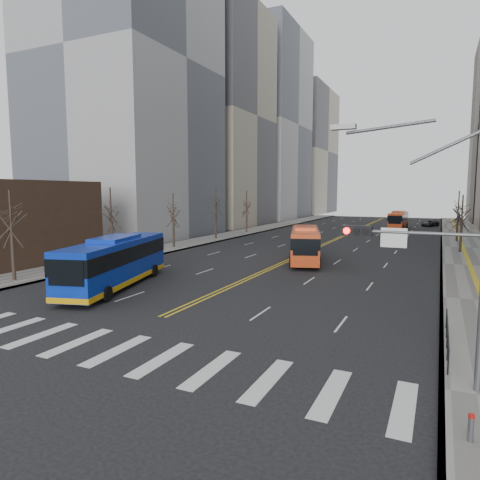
% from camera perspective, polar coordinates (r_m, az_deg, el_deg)
% --- Properties ---
extents(ground, '(220.00, 220.00, 0.00)m').
position_cam_1_polar(ground, '(20.90, -18.54, -13.28)').
color(ground, black).
extents(sidewalk_right, '(7.00, 130.00, 0.15)m').
position_cam_1_polar(sidewalk_right, '(59.63, 28.53, -0.96)').
color(sidewalk_right, slate).
rests_on(sidewalk_right, ground).
extents(sidewalk_left, '(5.00, 130.00, 0.15)m').
position_cam_1_polar(sidewalk_left, '(66.77, -1.97, 0.53)').
color(sidewalk_left, slate).
rests_on(sidewalk_left, ground).
extents(crosswalk, '(26.70, 4.00, 0.01)m').
position_cam_1_polar(crosswalk, '(20.90, -18.54, -13.27)').
color(crosswalk, silver).
rests_on(crosswalk, ground).
extents(centerline, '(0.55, 100.00, 0.01)m').
position_cam_1_polar(centerline, '(70.82, 13.79, 0.63)').
color(centerline, gold).
rests_on(centerline, ground).
extents(office_towers, '(83.00, 134.00, 58.00)m').
position_cam_1_polar(office_towers, '(85.45, 16.21, 17.65)').
color(office_towers, '#959597').
rests_on(office_towers, ground).
extents(signal_mast, '(5.37, 0.37, 9.39)m').
position_cam_1_polar(signal_mast, '(16.25, 24.91, -1.51)').
color(signal_mast, slate).
rests_on(signal_mast, ground).
extents(pedestrian_railing, '(0.06, 6.06, 1.02)m').
position_cam_1_polar(pedestrian_railing, '(21.03, 25.93, -11.12)').
color(pedestrian_railing, black).
rests_on(pedestrian_railing, sidewalk_right).
extents(street_trees, '(35.20, 47.20, 7.60)m').
position_cam_1_polar(street_trees, '(53.03, 1.84, 4.20)').
color(street_trees, '#2C211B').
rests_on(street_trees, ground).
extents(blue_bus, '(6.07, 13.11, 3.72)m').
position_cam_1_polar(blue_bus, '(32.51, -16.23, -2.64)').
color(blue_bus, '#0B2CB1').
rests_on(blue_bus, ground).
extents(red_bus_near, '(5.74, 11.49, 3.56)m').
position_cam_1_polar(red_bus_near, '(43.11, 8.67, -0.24)').
color(red_bus_near, '#C43C14').
rests_on(red_bus_near, ground).
extents(red_bus_far, '(2.94, 10.88, 3.44)m').
position_cam_1_polar(red_bus_far, '(84.72, 20.35, 2.63)').
color(red_bus_far, '#C43C14').
rests_on(red_bus_far, ground).
extents(car_white, '(2.46, 3.99, 1.24)m').
position_cam_1_polar(car_white, '(41.73, -14.27, -2.47)').
color(car_white, silver).
rests_on(car_white, ground).
extents(car_dark_mid, '(3.37, 4.67, 1.48)m').
position_cam_1_polar(car_dark_mid, '(66.98, 19.46, 0.75)').
color(car_dark_mid, black).
rests_on(car_dark_mid, ground).
extents(car_silver, '(2.64, 4.93, 1.36)m').
position_cam_1_polar(car_silver, '(68.21, 8.38, 1.10)').
color(car_silver, gray).
rests_on(car_silver, ground).
extents(car_dark_far, '(3.69, 4.91, 1.24)m').
position_cam_1_polar(car_dark_far, '(94.76, 24.01, 2.05)').
color(car_dark_far, black).
rests_on(car_dark_far, ground).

